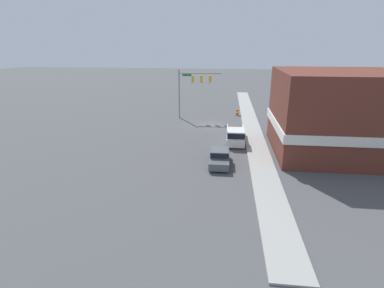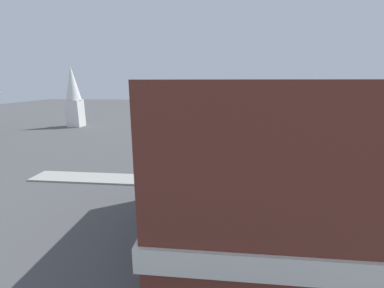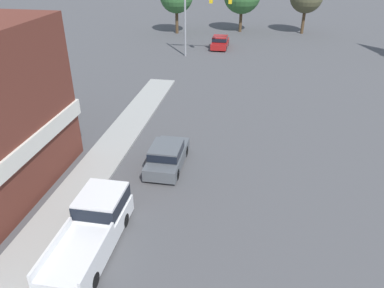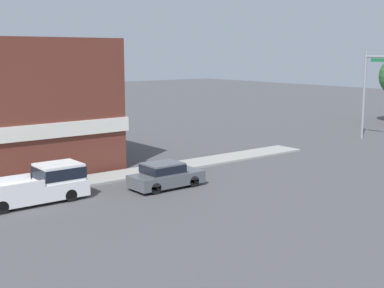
% 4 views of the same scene
% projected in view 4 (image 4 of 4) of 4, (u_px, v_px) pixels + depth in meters
% --- Properties ---
extents(car_lead, '(1.86, 4.30, 1.49)m').
position_uv_depth(car_lead, '(165.00, 175.00, 30.59)').
color(car_lead, black).
rests_on(car_lead, ground).
extents(pickup_truck_parked, '(2.03, 5.79, 1.90)m').
position_uv_depth(pickup_truck_parked, '(41.00, 184.00, 27.74)').
color(pickup_truck_parked, black).
rests_on(pickup_truck_parked, ground).
extents(corner_brick_building, '(12.59, 11.86, 8.59)m').
position_uv_depth(corner_brick_building, '(5.00, 105.00, 36.28)').
color(corner_brick_building, brown).
rests_on(corner_brick_building, ground).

